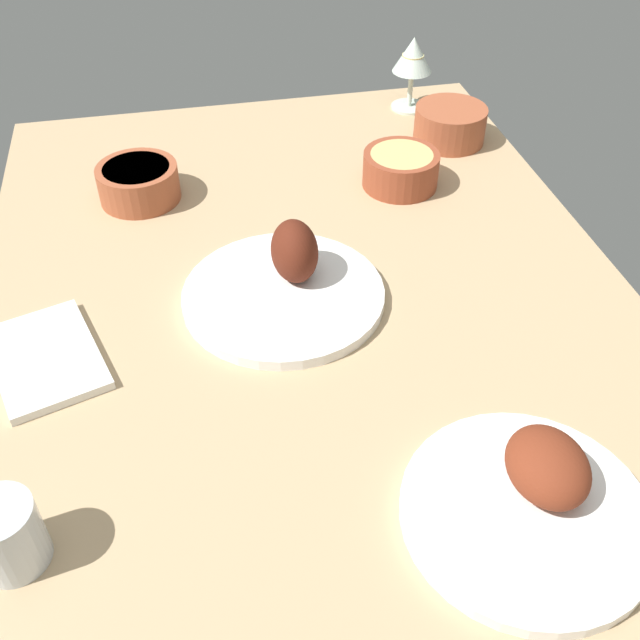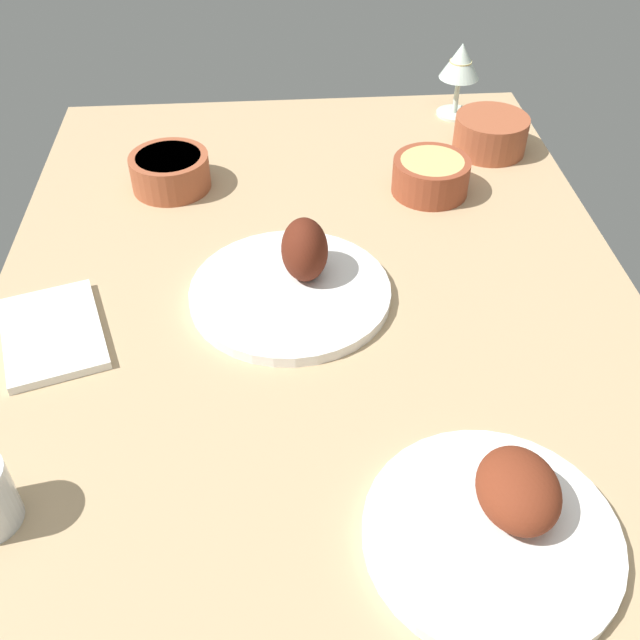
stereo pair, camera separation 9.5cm
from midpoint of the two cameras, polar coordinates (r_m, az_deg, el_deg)
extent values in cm
cube|color=tan|center=(97.56, -2.78, -1.88)|extent=(140.00, 90.00, 4.00)
cylinder|color=white|center=(78.61, 12.29, -14.65)|extent=(25.67, 25.67, 1.60)
ellipsoid|color=maroon|center=(77.95, 13.93, -11.18)|extent=(10.02, 8.27, 6.15)
cylinder|color=white|center=(100.92, -5.55, 1.81)|extent=(27.75, 27.75, 1.60)
ellipsoid|color=#511E11|center=(100.65, -4.70, 5.25)|extent=(8.78, 6.45, 8.79)
cylinder|color=#A35133|center=(125.26, -16.08, 10.11)|extent=(13.04, 13.04, 5.81)
cylinder|color=brown|center=(124.08, -16.29, 11.05)|extent=(10.69, 10.69, 1.00)
cylinder|color=#A35133|center=(139.10, 8.09, 14.74)|extent=(12.97, 12.97, 6.43)
cylinder|color=white|center=(137.92, 8.20, 15.75)|extent=(10.63, 10.63, 1.00)
cylinder|color=brown|center=(124.49, 4.09, 11.50)|extent=(12.61, 12.61, 5.82)
cylinder|color=#D6BC70|center=(123.31, 4.14, 12.47)|extent=(10.34, 10.34, 1.00)
cylinder|color=silver|center=(151.95, 5.08, 16.14)|extent=(7.00, 7.00, 0.50)
cylinder|color=silver|center=(150.39, 5.16, 17.43)|extent=(1.00, 1.00, 7.00)
cone|color=silver|center=(147.79, 5.33, 19.82)|extent=(7.60, 7.60, 6.50)
cylinder|color=beige|center=(148.32, 5.29, 19.30)|extent=(4.18, 4.18, 2.80)
cylinder|color=silver|center=(79.70, -26.50, -14.94)|extent=(6.87, 6.87, 7.77)
cube|color=white|center=(99.61, -23.14, -2.86)|extent=(20.63, 17.02, 1.20)
camera|label=1|loc=(0.05, -92.87, -2.53)|focal=41.18mm
camera|label=2|loc=(0.05, 87.13, 2.53)|focal=41.18mm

